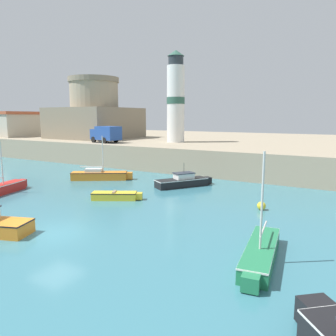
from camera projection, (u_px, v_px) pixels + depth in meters
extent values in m
plane|color=teal|center=(55.00, 233.00, 18.10)|extent=(200.00, 200.00, 0.00)
cube|color=gray|center=(256.00, 148.00, 51.35)|extent=(120.00, 40.00, 2.89)
cube|color=orange|center=(99.00, 176.00, 33.39)|extent=(5.38, 4.16, 0.80)
cube|color=orange|center=(129.00, 176.00, 33.51)|extent=(0.93, 0.97, 0.68)
cube|color=black|center=(99.00, 172.00, 33.33)|extent=(5.43, 4.20, 0.07)
cylinder|color=silver|center=(103.00, 154.00, 33.06)|extent=(0.10, 0.10, 3.66)
cylinder|color=silver|center=(92.00, 167.00, 33.21)|extent=(2.13, 1.42, 0.08)
cube|color=silver|center=(94.00, 170.00, 33.28)|extent=(1.91, 1.71, 0.36)
cube|color=yellow|center=(114.00, 196.00, 25.41)|extent=(3.48, 2.59, 0.59)
cube|color=yellow|center=(139.00, 196.00, 25.37)|extent=(0.70, 0.74, 0.50)
cube|color=black|center=(114.00, 193.00, 25.37)|extent=(3.52, 2.62, 0.07)
cube|color=#997F5B|center=(114.00, 192.00, 25.36)|extent=(0.62, 0.88, 0.08)
cube|color=black|center=(181.00, 183.00, 30.08)|extent=(3.87, 4.86, 0.73)
cube|color=black|center=(207.00, 180.00, 31.28)|extent=(1.03, 0.98, 0.62)
cube|color=white|center=(182.00, 179.00, 30.03)|extent=(3.91, 4.91, 0.07)
cube|color=silver|center=(184.00, 176.00, 30.09)|extent=(1.84, 2.02, 0.49)
cube|color=#2D333D|center=(184.00, 173.00, 30.04)|extent=(1.98, 2.18, 0.08)
cylinder|color=black|center=(184.00, 168.00, 29.97)|extent=(0.04, 0.04, 0.90)
cube|color=red|center=(1.00, 189.00, 27.21)|extent=(2.38, 4.94, 0.80)
cube|color=red|center=(22.00, 183.00, 29.74)|extent=(0.74, 0.66, 0.68)
cube|color=white|center=(0.00, 185.00, 27.15)|extent=(2.40, 4.99, 0.07)
cylinder|color=silver|center=(2.00, 162.00, 27.20)|extent=(0.10, 0.10, 3.68)
cube|color=black|center=(316.00, 313.00, 9.95)|extent=(1.27, 1.25, 0.80)
cube|color=#237A4C|center=(261.00, 253.00, 14.65)|extent=(1.91, 5.41, 0.69)
cube|color=#237A4C|center=(251.00, 283.00, 11.99)|extent=(0.73, 0.62, 0.59)
cube|color=white|center=(261.00, 246.00, 14.60)|extent=(1.93, 5.47, 0.07)
cylinder|color=silver|center=(262.00, 201.00, 13.90)|extent=(0.10, 0.10, 4.27)
cylinder|color=silver|center=(263.00, 229.00, 15.12)|extent=(0.41, 2.37, 0.08)
sphere|color=yellow|center=(261.00, 206.00, 22.55)|extent=(0.59, 0.59, 0.59)
cube|color=gray|center=(95.00, 123.00, 54.06)|extent=(12.07, 12.07, 4.89)
cylinder|color=gray|center=(95.00, 111.00, 53.74)|extent=(7.75, 7.75, 8.95)
cylinder|color=gray|center=(94.00, 80.00, 52.98)|extent=(8.14, 8.14, 0.80)
cylinder|color=silver|center=(176.00, 104.00, 44.49)|extent=(2.38, 2.38, 10.25)
cylinder|color=#2D5647|center=(176.00, 101.00, 44.41)|extent=(2.45, 2.45, 0.90)
cylinder|color=#262D33|center=(176.00, 61.00, 43.60)|extent=(2.02, 2.02, 1.20)
cone|color=#2D5647|center=(176.00, 53.00, 43.44)|extent=(2.26, 2.26, 0.80)
cube|color=#BCB29E|center=(11.00, 125.00, 58.49)|extent=(7.75, 6.74, 3.87)
cube|color=#B25133|center=(10.00, 113.00, 58.15)|extent=(8.14, 7.07, 0.50)
cube|color=#234793|center=(108.00, 133.00, 43.77)|extent=(3.51, 2.61, 1.80)
cube|color=#234793|center=(99.00, 134.00, 45.12)|extent=(1.62, 2.19, 1.40)
cube|color=#334756|center=(97.00, 133.00, 45.38)|extent=(0.42, 1.79, 0.70)
cylinder|color=black|center=(94.00, 140.00, 44.45)|extent=(0.84, 0.41, 0.80)
cylinder|color=black|center=(105.00, 139.00, 45.88)|extent=(0.84, 0.41, 0.80)
cylinder|color=black|center=(105.00, 140.00, 42.94)|extent=(0.84, 0.41, 0.80)
cylinder|color=black|center=(116.00, 140.00, 44.37)|extent=(0.84, 0.41, 0.80)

